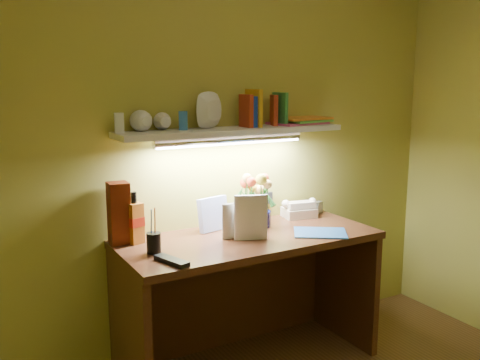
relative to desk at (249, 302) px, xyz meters
name	(u,v)px	position (x,y,z in m)	size (l,w,h in m)	color
desk	(249,302)	(0.00, 0.00, 0.00)	(1.40, 0.60, 0.75)	#3E2110
flower_bouquet	(256,200)	(0.14, 0.16, 0.53)	(0.19, 0.19, 0.30)	#070A37
telephone	(299,208)	(0.47, 0.20, 0.43)	(0.19, 0.14, 0.11)	white
desk_clock	(317,207)	(0.63, 0.22, 0.41)	(0.07, 0.04, 0.07)	#B7B8BC
whisky_bottle	(135,218)	(-0.57, 0.18, 0.51)	(0.07, 0.07, 0.27)	#A45719
whisky_box	(119,213)	(-0.64, 0.22, 0.53)	(0.10, 0.10, 0.32)	#521A08
pen_cup	(154,236)	(-0.54, -0.01, 0.46)	(0.07, 0.07, 0.17)	black
art_card	(213,214)	(-0.12, 0.20, 0.47)	(0.19, 0.04, 0.19)	white
tv_remote	(172,261)	(-0.53, -0.19, 0.39)	(0.05, 0.20, 0.02)	black
blue_folder	(320,233)	(0.36, -0.15, 0.38)	(0.28, 0.21, 0.01)	#2E67B6
desk_book_a	(222,222)	(-0.16, 0.01, 0.47)	(0.14, 0.02, 0.19)	beige
desk_book_b	(234,218)	(-0.11, -0.03, 0.50)	(0.18, 0.02, 0.24)	silver
wall_shelf	(237,125)	(0.03, 0.19, 0.96)	(1.30, 0.30, 0.24)	silver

